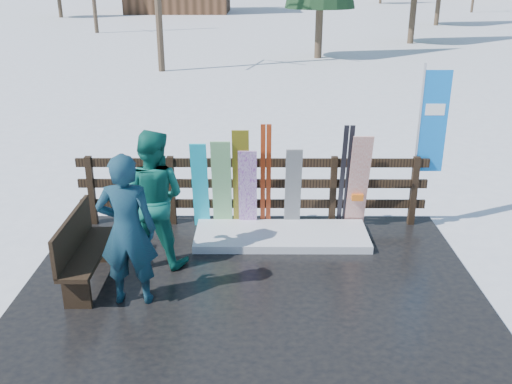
{
  "coord_description": "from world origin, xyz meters",
  "views": [
    {
      "loc": [
        0.09,
        -6.36,
        3.96
      ],
      "look_at": [
        0.06,
        1.0,
        1.1
      ],
      "focal_mm": 40.0,
      "sensor_mm": 36.0,
      "label": 1
    }
  ],
  "objects_px": {
    "rental_flag": "(430,128)",
    "snowboard_2": "(241,180)",
    "snowboard_0": "(200,186)",
    "snowboard_4": "(293,189)",
    "snowboard_1": "(222,185)",
    "person_back": "(153,199)",
    "person_front": "(127,230)",
    "snowboard_5": "(359,183)",
    "snowboard_3": "(248,190)",
    "bench": "(82,248)"
  },
  "relations": [
    {
      "from": "rental_flag",
      "to": "bench",
      "type": "bearing_deg",
      "value": -158.16
    },
    {
      "from": "snowboard_1",
      "to": "rental_flag",
      "type": "bearing_deg",
      "value": 4.78
    },
    {
      "from": "snowboard_3",
      "to": "person_back",
      "type": "height_order",
      "value": "person_back"
    },
    {
      "from": "bench",
      "to": "snowboard_0",
      "type": "bearing_deg",
      "value": 51.17
    },
    {
      "from": "snowboard_3",
      "to": "person_front",
      "type": "distance_m",
      "value": 2.57
    },
    {
      "from": "snowboard_4",
      "to": "snowboard_5",
      "type": "bearing_deg",
      "value": 0.0
    },
    {
      "from": "snowboard_0",
      "to": "snowboard_4",
      "type": "xyz_separation_m",
      "value": [
        1.46,
        -0.0,
        -0.05
      ]
    },
    {
      "from": "bench",
      "to": "snowboard_1",
      "type": "xyz_separation_m",
      "value": [
        1.72,
        1.71,
        0.24
      ]
    },
    {
      "from": "snowboard_3",
      "to": "rental_flag",
      "type": "xyz_separation_m",
      "value": [
        2.83,
        0.27,
        0.93
      ]
    },
    {
      "from": "snowboard_5",
      "to": "person_front",
      "type": "xyz_separation_m",
      "value": [
        -3.14,
        -2.13,
        0.17
      ]
    },
    {
      "from": "snowboard_3",
      "to": "snowboard_1",
      "type": "bearing_deg",
      "value": 180.0
    },
    {
      "from": "rental_flag",
      "to": "snowboard_2",
      "type": "bearing_deg",
      "value": -174.74
    },
    {
      "from": "snowboard_5",
      "to": "person_back",
      "type": "distance_m",
      "value": 3.21
    },
    {
      "from": "snowboard_4",
      "to": "person_back",
      "type": "height_order",
      "value": "person_back"
    },
    {
      "from": "bench",
      "to": "snowboard_3",
      "type": "distance_m",
      "value": 2.73
    },
    {
      "from": "person_back",
      "to": "snowboard_5",
      "type": "bearing_deg",
      "value": -146.94
    },
    {
      "from": "snowboard_0",
      "to": "snowboard_1",
      "type": "bearing_deg",
      "value": 0.0
    },
    {
      "from": "person_back",
      "to": "rental_flag",
      "type": "bearing_deg",
      "value": -148.58
    },
    {
      "from": "snowboard_4",
      "to": "person_front",
      "type": "bearing_deg",
      "value": -134.87
    },
    {
      "from": "person_back",
      "to": "snowboard_0",
      "type": "bearing_deg",
      "value": -102.86
    },
    {
      "from": "snowboard_0",
      "to": "snowboard_1",
      "type": "distance_m",
      "value": 0.34
    },
    {
      "from": "person_back",
      "to": "snowboard_4",
      "type": "bearing_deg",
      "value": -138.06
    },
    {
      "from": "rental_flag",
      "to": "person_front",
      "type": "height_order",
      "value": "rental_flag"
    },
    {
      "from": "snowboard_1",
      "to": "snowboard_4",
      "type": "bearing_deg",
      "value": -0.0
    },
    {
      "from": "snowboard_0",
      "to": "snowboard_2",
      "type": "xyz_separation_m",
      "value": [
        0.64,
        0.0,
        0.1
      ]
    },
    {
      "from": "snowboard_0",
      "to": "rental_flag",
      "type": "distance_m",
      "value": 3.69
    },
    {
      "from": "rental_flag",
      "to": "person_front",
      "type": "bearing_deg",
      "value": -150.45
    },
    {
      "from": "bench",
      "to": "rental_flag",
      "type": "height_order",
      "value": "rental_flag"
    },
    {
      "from": "snowboard_2",
      "to": "person_front",
      "type": "xyz_separation_m",
      "value": [
        -1.31,
        -2.13,
        0.13
      ]
    },
    {
      "from": "person_back",
      "to": "snowboard_2",
      "type": "bearing_deg",
      "value": -123.84
    },
    {
      "from": "snowboard_5",
      "to": "snowboard_1",
      "type": "bearing_deg",
      "value": 180.0
    },
    {
      "from": "bench",
      "to": "rental_flag",
      "type": "distance_m",
      "value": 5.44
    },
    {
      "from": "snowboard_5",
      "to": "person_back",
      "type": "xyz_separation_m",
      "value": [
        -3.01,
        -1.11,
        0.17
      ]
    },
    {
      "from": "snowboard_3",
      "to": "snowboard_4",
      "type": "relative_size",
      "value": 0.97
    },
    {
      "from": "snowboard_1",
      "to": "bench",
      "type": "bearing_deg",
      "value": -135.08
    },
    {
      "from": "snowboard_3",
      "to": "person_front",
      "type": "bearing_deg",
      "value": -123.49
    },
    {
      "from": "snowboard_1",
      "to": "person_back",
      "type": "distance_m",
      "value": 1.43
    },
    {
      "from": "snowboard_0",
      "to": "snowboard_3",
      "type": "height_order",
      "value": "snowboard_0"
    },
    {
      "from": "bench",
      "to": "snowboard_3",
      "type": "height_order",
      "value": "snowboard_3"
    },
    {
      "from": "person_back",
      "to": "person_front",
      "type": "bearing_deg",
      "value": 95.53
    },
    {
      "from": "snowboard_2",
      "to": "person_back",
      "type": "height_order",
      "value": "person_back"
    },
    {
      "from": "snowboard_1",
      "to": "rental_flag",
      "type": "distance_m",
      "value": 3.35
    },
    {
      "from": "snowboard_0",
      "to": "person_back",
      "type": "distance_m",
      "value": 1.25
    },
    {
      "from": "snowboard_5",
      "to": "person_front",
      "type": "distance_m",
      "value": 3.8
    },
    {
      "from": "snowboard_0",
      "to": "snowboard_5",
      "type": "distance_m",
      "value": 2.48
    },
    {
      "from": "snowboard_2",
      "to": "snowboard_5",
      "type": "distance_m",
      "value": 1.84
    },
    {
      "from": "snowboard_3",
      "to": "rental_flag",
      "type": "bearing_deg",
      "value": 5.46
    },
    {
      "from": "snowboard_4",
      "to": "rental_flag",
      "type": "distance_m",
      "value": 2.32
    },
    {
      "from": "snowboard_1",
      "to": "person_back",
      "type": "relative_size",
      "value": 0.79
    },
    {
      "from": "snowboard_2",
      "to": "snowboard_3",
      "type": "height_order",
      "value": "snowboard_2"
    }
  ]
}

